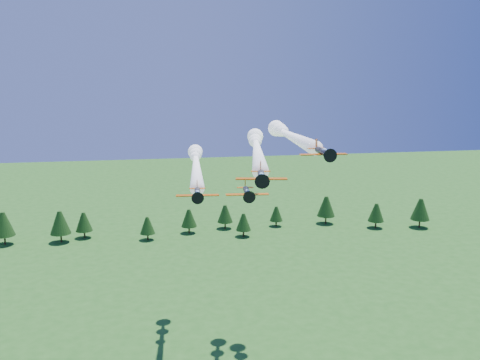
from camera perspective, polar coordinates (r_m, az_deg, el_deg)
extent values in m
cylinder|color=black|center=(77.45, 2.29, 0.42)|extent=(2.00, 5.53, 1.01)
cone|color=black|center=(74.33, 2.37, -0.04)|extent=(1.16, 1.08, 1.01)
cone|color=black|center=(73.74, 2.38, -0.13)|extent=(0.52, 0.53, 0.44)
cylinder|color=black|center=(73.57, 2.39, -0.16)|extent=(2.09, 0.43, 2.12)
cube|color=#BD4D03|center=(77.11, 2.30, 0.13)|extent=(7.58, 2.72, 0.12)
cube|color=#BD4D03|center=(80.95, 2.22, 0.93)|extent=(3.03, 1.38, 0.07)
cube|color=#BD4D03|center=(80.91, 2.22, 1.51)|extent=(0.27, 0.96, 1.46)
ellipsoid|color=#98C3EB|center=(76.48, 2.32, 0.59)|extent=(0.94, 1.32, 0.63)
sphere|color=white|center=(116.06, 1.71, 4.06)|extent=(2.30, 2.30, 2.30)
sphere|color=white|center=(120.98, 1.66, 4.36)|extent=(3.00, 3.00, 3.00)
sphere|color=white|center=(125.90, 1.62, 4.63)|extent=(3.70, 3.70, 3.70)
cylinder|color=black|center=(88.39, -4.56, -1.39)|extent=(1.41, 5.21, 0.95)
cone|color=black|center=(85.46, -4.54, -1.83)|extent=(1.03, 0.94, 0.95)
cone|color=black|center=(84.90, -4.54, -1.92)|extent=(0.46, 0.46, 0.42)
cylinder|color=black|center=(84.74, -4.54, -1.94)|extent=(2.00, 0.22, 2.00)
cube|color=#BD4D03|center=(88.08, -4.56, -1.64)|extent=(7.14, 1.91, 0.11)
cube|color=#BD4D03|center=(91.68, -4.58, -0.90)|extent=(2.83, 1.05, 0.07)
cube|color=#BD4D03|center=(91.62, -4.59, -0.42)|extent=(0.17, 0.91, 1.38)
ellipsoid|color=#98C3EB|center=(87.47, -4.56, -1.27)|extent=(0.79, 1.20, 0.59)
sphere|color=white|center=(125.86, -4.73, 2.41)|extent=(2.30, 2.30, 2.30)
sphere|color=white|center=(130.65, -4.74, 2.74)|extent=(3.00, 3.00, 3.00)
sphere|color=white|center=(135.45, -4.76, 3.04)|extent=(3.70, 3.70, 3.70)
cylinder|color=black|center=(87.49, 8.81, 2.99)|extent=(1.26, 5.68, 1.04)
cone|color=black|center=(84.38, 9.45, 2.67)|extent=(1.08, 0.98, 1.04)
cone|color=black|center=(83.79, 9.57, 2.60)|extent=(0.48, 0.49, 0.46)
cylinder|color=black|center=(83.62, 9.61, 2.58)|extent=(2.19, 0.13, 2.19)
cube|color=#BD4D03|center=(87.14, 8.88, 2.73)|extent=(7.78, 1.71, 0.13)
cube|color=#BD4D03|center=(91.00, 8.15, 3.36)|extent=(3.06, 1.01, 0.07)
cube|color=#BD4D03|center=(90.99, 8.14, 3.89)|extent=(0.13, 0.99, 1.51)
ellipsoid|color=#98C3EB|center=(86.54, 9.00, 3.17)|extent=(0.80, 1.28, 0.65)
sphere|color=white|center=(116.83, 4.53, 5.15)|extent=(2.30, 2.30, 2.30)
sphere|color=white|center=(120.46, 4.15, 5.34)|extent=(3.00, 3.00, 3.00)
sphere|color=white|center=(124.09, 3.79, 5.52)|extent=(3.70, 3.70, 3.70)
cylinder|color=black|center=(93.72, 0.76, -1.29)|extent=(1.54, 5.59, 1.02)
cone|color=black|center=(90.60, 0.95, -1.73)|extent=(1.10, 1.01, 1.02)
cone|color=black|center=(90.01, 0.99, -1.82)|extent=(0.49, 0.50, 0.45)
cylinder|color=black|center=(89.84, 1.00, -1.85)|extent=(2.14, 0.24, 2.14)
cube|color=#BD4D03|center=(93.40, 0.78, -1.54)|extent=(7.65, 2.09, 0.12)
cube|color=#BD4D03|center=(97.24, 0.55, -0.80)|extent=(3.03, 1.15, 0.07)
cube|color=#BD4D03|center=(97.17, 0.55, -0.32)|extent=(0.18, 0.97, 1.48)
ellipsoid|color=#98C3EB|center=(92.74, 0.81, -1.17)|extent=(0.85, 1.29, 0.64)
cylinder|color=#382314|center=(208.03, -16.24, -5.58)|extent=(0.60, 0.60, 2.71)
cone|color=#15330F|center=(206.72, -16.32, -4.29)|extent=(6.20, 6.20, 6.97)
cylinder|color=#382314|center=(219.06, 14.26, -4.61)|extent=(0.60, 0.60, 2.76)
cone|color=#15330F|center=(217.80, 14.33, -3.37)|extent=(6.30, 6.30, 7.09)
cylinder|color=#382314|center=(206.59, -5.44, -5.30)|extent=(0.60, 0.60, 2.60)
cone|color=#15330F|center=(205.32, -5.47, -4.05)|extent=(5.95, 5.95, 6.70)
cylinder|color=#382314|center=(200.34, -9.81, -5.97)|extent=(0.60, 0.60, 2.43)
cone|color=#15330F|center=(199.10, -9.85, -4.78)|extent=(5.55, 5.55, 6.24)
cylinder|color=#382314|center=(201.44, 0.37, -5.70)|extent=(0.60, 0.60, 2.48)
cone|color=#15330F|center=(200.19, 0.38, -4.49)|extent=(5.66, 5.66, 6.37)
cylinder|color=#382314|center=(224.53, 18.60, -4.41)|extent=(0.60, 0.60, 3.27)
cone|color=#15330F|center=(223.09, 18.69, -2.96)|extent=(7.47, 7.47, 8.40)
cylinder|color=#382314|center=(215.14, 3.88, -4.64)|extent=(0.60, 0.60, 2.27)
cone|color=#15330F|center=(214.06, 3.89, -3.60)|extent=(5.19, 5.19, 5.84)
cylinder|color=#382314|center=(209.76, -23.79, -5.87)|extent=(0.60, 0.60, 3.33)
cone|color=#15330F|center=(208.18, -23.92, -4.31)|extent=(7.62, 7.62, 8.57)
cylinder|color=#382314|center=(211.57, -1.59, -4.84)|extent=(0.60, 0.60, 2.65)
cone|color=#15330F|center=(210.31, -1.60, -3.61)|extent=(6.05, 6.05, 6.81)
cylinder|color=#382314|center=(221.16, 9.13, -4.20)|extent=(0.60, 0.60, 3.16)
cone|color=#15330F|center=(219.74, 9.18, -2.78)|extent=(7.21, 7.21, 8.11)
cylinder|color=#382314|center=(205.22, -18.54, -5.87)|extent=(0.60, 0.60, 3.23)
cone|color=#15330F|center=(203.65, -18.64, -4.32)|extent=(7.39, 7.39, 8.32)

